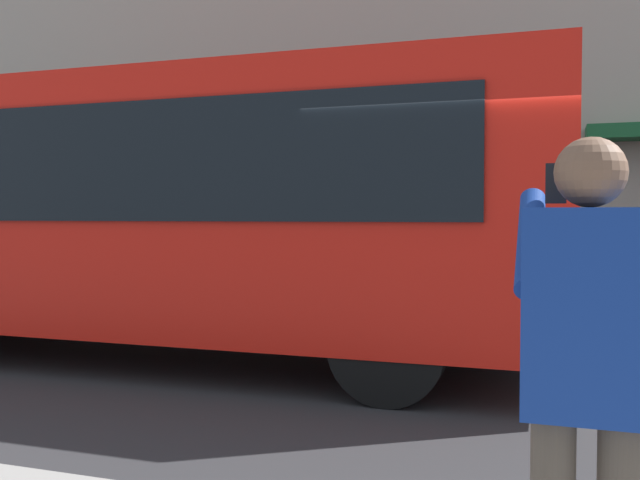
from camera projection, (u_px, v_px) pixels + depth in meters
ground_plane at (466, 382)px, 6.65m from camera, size 60.00×60.00×0.00m
red_bus at (147, 208)px, 7.78m from camera, size 9.05×2.54×3.08m
pedestrian_photographer at (589, 363)px, 2.17m from camera, size 0.53×0.52×1.70m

